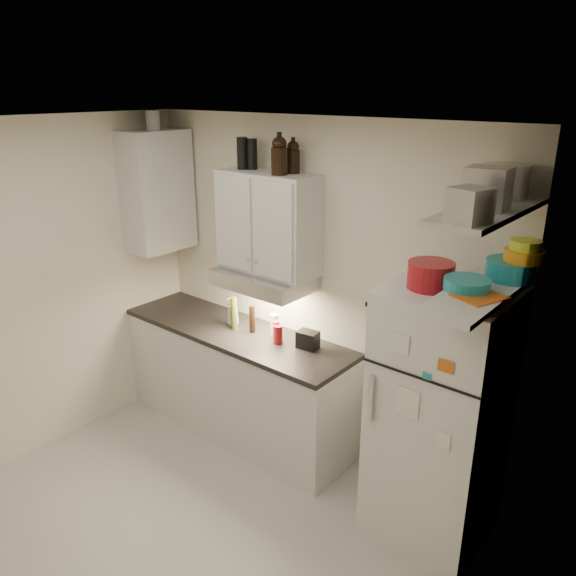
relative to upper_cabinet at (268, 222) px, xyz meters
The scene contains 36 objects.
floor 2.29m from the upper_cabinet, 77.33° to the right, with size 3.20×3.00×0.02m, color #B4B1A7.
ceiling 1.58m from the upper_cabinet, 77.33° to the right, with size 3.20×3.00×0.02m, color white.
back_wall 0.63m from the upper_cabinet, 30.26° to the left, with size 3.20×0.02×2.60m, color beige.
left_wall 1.94m from the upper_cabinet, 134.46° to the right, with size 0.02×3.00×2.60m, color beige.
right_wall 2.39m from the upper_cabinet, 34.95° to the right, with size 0.02×3.00×2.60m, color beige.
base_cabinet 1.41m from the upper_cabinet, 151.63° to the right, with size 2.10×0.60×0.88m, color silver.
countertop 0.97m from the upper_cabinet, 151.63° to the right, with size 2.10×0.62×0.04m, color black.
upper_cabinet is the anchor object (origin of this frame).
side_cabinet 1.15m from the upper_cabinet, behind, with size 0.33×0.55×1.00m, color silver.
range_hood 0.44m from the upper_cabinet, 90.00° to the right, with size 0.76×0.46×0.12m, color silver.
fridge 1.84m from the upper_cabinet, ahead, with size 0.70×0.68×1.70m, color silver.
shelf_hi 1.82m from the upper_cabinet, 10.05° to the right, with size 0.30×0.95×0.03m, color silver.
shelf_lo 1.78m from the upper_cabinet, 10.05° to the right, with size 0.30×0.95×0.03m, color silver.
knife_strip 1.13m from the upper_cabinet, ahead, with size 0.42×0.02×0.03m, color black.
dutch_oven 1.46m from the upper_cabinet, ahead, with size 0.26×0.26×0.15m, color maroon.
book_stack 1.83m from the upper_cabinet, 12.53° to the right, with size 0.20×0.25×0.08m, color #C95D19.
spice_jar 1.68m from the upper_cabinet, ahead, with size 0.06×0.06×0.10m, color silver.
stock_pot 1.77m from the upper_cabinet, ahead, with size 0.25×0.25×0.18m, color silver.
tin_a 1.84m from the upper_cabinet, 10.84° to the right, with size 0.21×0.18×0.21m, color #AAAAAD.
tin_b 1.98m from the upper_cabinet, 20.77° to the right, with size 0.16×0.16×0.16m, color #AAAAAD.
bowl_teal 1.80m from the upper_cabinet, ahead, with size 0.27×0.27×0.11m, color teal.
bowl_orange 1.86m from the upper_cabinet, ahead, with size 0.22×0.22×0.06m, color orange.
bowl_yellow 1.86m from the upper_cabinet, ahead, with size 0.17×0.17×0.05m, color #CBDA26.
plates 1.72m from the upper_cabinet, 11.08° to the right, with size 0.24×0.24×0.06m, color teal.
growler_a 0.54m from the upper_cabinet, 19.34° to the right, with size 0.11×0.11×0.27m, color black, non-canonical shape.
growler_b 0.53m from the upper_cabinet, 20.45° to the left, with size 0.10×0.10×0.23m, color black, non-canonical shape.
thermos_a 0.52m from the upper_cabinet, behind, with size 0.08×0.08×0.22m, color black.
thermos_b 0.55m from the upper_cabinet, behind, with size 0.08×0.08×0.23m, color black.
side_jar 1.35m from the upper_cabinet, behind, with size 0.12×0.12×0.15m, color silver.
soap_bottle 0.84m from the upper_cabinet, 167.28° to the right, with size 0.10×0.11×0.27m, color silver.
pepper_mill 0.84m from the upper_cabinet, 29.99° to the right, with size 0.05×0.05×0.16m, color brown.
oil_bottle 0.82m from the upper_cabinet, 154.74° to the right, with size 0.05×0.05×0.28m, color #4B5715.
vinegar_bottle 0.80m from the upper_cabinet, 144.98° to the right, with size 0.05×0.05×0.23m, color black.
clear_bottle 0.82m from the upper_cabinet, 18.87° to the right, with size 0.06×0.06×0.18m, color silver.
red_jar 0.86m from the upper_cabinet, 30.76° to the right, with size 0.07×0.07×0.15m, color maroon.
caddy 0.93m from the upper_cabinet, ahead, with size 0.16×0.11×0.13m, color black.
Camera 1 is at (2.44, -1.75, 2.79)m, focal length 35.00 mm.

